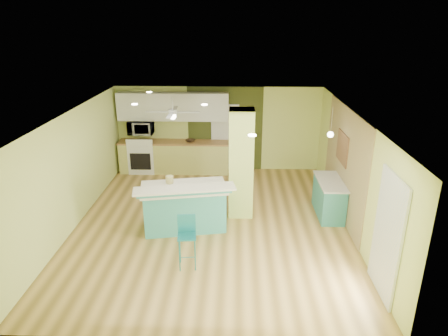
{
  "coord_description": "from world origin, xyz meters",
  "views": [
    {
      "loc": [
        0.54,
        -7.97,
        4.33
      ],
      "look_at": [
        0.27,
        0.4,
        1.18
      ],
      "focal_mm": 32.0,
      "sensor_mm": 36.0,
      "label": 1
    }
  ],
  "objects_px": {
    "peninsula": "(184,206)",
    "bar_stool": "(187,233)",
    "side_counter": "(329,198)",
    "fruit_bowl": "(190,141)",
    "canister": "(170,180)"
  },
  "relations": [
    {
      "from": "peninsula",
      "to": "bar_stool",
      "type": "distance_m",
      "value": 1.45
    },
    {
      "from": "bar_stool",
      "to": "side_counter",
      "type": "xyz_separation_m",
      "value": [
        3.05,
        2.16,
        -0.25
      ]
    },
    {
      "from": "peninsula",
      "to": "side_counter",
      "type": "distance_m",
      "value": 3.36
    },
    {
      "from": "peninsula",
      "to": "side_counter",
      "type": "xyz_separation_m",
      "value": [
        3.27,
        0.73,
        -0.09
      ]
    },
    {
      "from": "peninsula",
      "to": "side_counter",
      "type": "relative_size",
      "value": 1.61
    },
    {
      "from": "canister",
      "to": "fruit_bowl",
      "type": "bearing_deg",
      "value": 88.17
    },
    {
      "from": "canister",
      "to": "bar_stool",
      "type": "bearing_deg",
      "value": -71.13
    },
    {
      "from": "side_counter",
      "to": "fruit_bowl",
      "type": "bearing_deg",
      "value": 142.79
    },
    {
      "from": "peninsula",
      "to": "fruit_bowl",
      "type": "height_order",
      "value": "peninsula"
    },
    {
      "from": "side_counter",
      "to": "fruit_bowl",
      "type": "relative_size",
      "value": 4.78
    },
    {
      "from": "bar_stool",
      "to": "fruit_bowl",
      "type": "relative_size",
      "value": 3.65
    },
    {
      "from": "peninsula",
      "to": "fruit_bowl",
      "type": "xyz_separation_m",
      "value": [
        -0.23,
        3.39,
        0.46
      ]
    },
    {
      "from": "peninsula",
      "to": "bar_stool",
      "type": "height_order",
      "value": "peninsula"
    },
    {
      "from": "peninsula",
      "to": "bar_stool",
      "type": "bearing_deg",
      "value": -91.54
    },
    {
      "from": "peninsula",
      "to": "bar_stool",
      "type": "relative_size",
      "value": 2.1
    }
  ]
}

